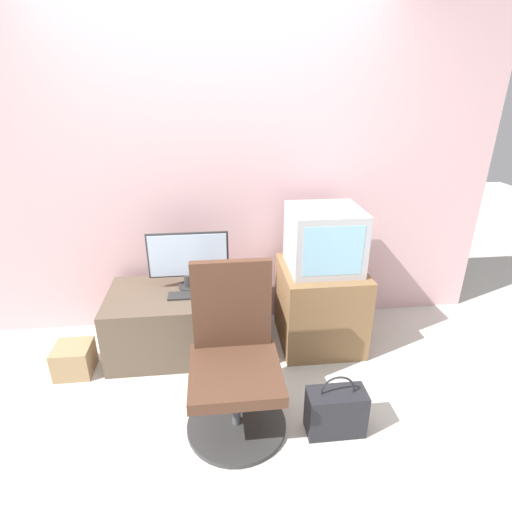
{
  "coord_description": "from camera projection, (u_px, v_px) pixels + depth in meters",
  "views": [
    {
      "loc": [
        -0.03,
        -1.71,
        1.88
      ],
      "look_at": [
        0.26,
        0.94,
        0.73
      ],
      "focal_mm": 28.0,
      "sensor_mm": 36.0,
      "label": 1
    }
  ],
  "objects": [
    {
      "name": "office_chair",
      "position": [
        235.0,
        366.0,
        2.3
      ],
      "size": [
        0.59,
        0.59,
        0.98
      ],
      "color": "#333333",
      "rests_on": "ground_plane"
    },
    {
      "name": "wall_back",
      "position": [
        216.0,
        168.0,
        3.01
      ],
      "size": [
        4.4,
        0.05,
        2.6
      ],
      "color": "beige",
      "rests_on": "ground_plane"
    },
    {
      "name": "cardboard_box_lower",
      "position": [
        74.0,
        359.0,
        2.8
      ],
      "size": [
        0.25,
        0.24,
        0.22
      ],
      "color": "#A3845B",
      "rests_on": "ground_plane"
    },
    {
      "name": "side_stand",
      "position": [
        320.0,
        305.0,
        3.08
      ],
      "size": [
        0.6,
        0.63,
        0.63
      ],
      "color": "olive",
      "rests_on": "ground_plane"
    },
    {
      "name": "handbag",
      "position": [
        336.0,
        411.0,
        2.3
      ],
      "size": [
        0.34,
        0.16,
        0.4
      ],
      "color": "#232328",
      "rests_on": "ground_plane"
    },
    {
      "name": "keyboard",
      "position": [
        194.0,
        295.0,
        2.87
      ],
      "size": [
        0.36,
        0.11,
        0.01
      ],
      "color": "#2D2D2D",
      "rests_on": "desk"
    },
    {
      "name": "mouse",
      "position": [
        228.0,
        292.0,
        2.89
      ],
      "size": [
        0.06,
        0.04,
        0.03
      ],
      "color": "#4C4C51",
      "rests_on": "desk"
    },
    {
      "name": "ground_plane",
      "position": [
        229.0,
        438.0,
        2.31
      ],
      "size": [
        12.0,
        12.0,
        0.0
      ],
      "primitive_type": "plane",
      "color": "beige"
    },
    {
      "name": "desk",
      "position": [
        188.0,
        320.0,
        3.02
      ],
      "size": [
        1.14,
        0.63,
        0.48
      ],
      "color": "brown",
      "rests_on": "ground_plane"
    },
    {
      "name": "main_monitor",
      "position": [
        188.0,
        259.0,
        2.9
      ],
      "size": [
        0.59,
        0.17,
        0.43
      ],
      "color": "#2D2D2D",
      "rests_on": "desk"
    },
    {
      "name": "crt_tv",
      "position": [
        324.0,
        239.0,
        2.87
      ],
      "size": [
        0.5,
        0.49,
        0.45
      ],
      "color": "#B7B7BC",
      "rests_on": "side_stand"
    }
  ]
}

